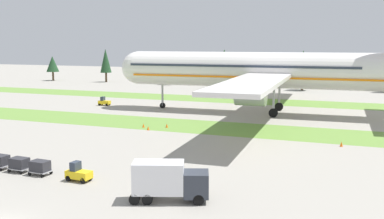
{
  "coord_description": "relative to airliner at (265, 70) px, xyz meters",
  "views": [
    {
      "loc": [
        25.82,
        -25.36,
        14.04
      ],
      "look_at": [
        2.9,
        36.64,
        4.0
      ],
      "focal_mm": 41.63,
      "sensor_mm": 36.0,
      "label": 1
    }
  ],
  "objects": [
    {
      "name": "cargo_dolly_second",
      "position": [
        -17.07,
        -49.33,
        -7.7
      ],
      "size": [
        2.29,
        1.63,
        1.55
      ],
      "rotation": [
        0.0,
        0.0,
        -1.63
      ],
      "color": "#A3A3A8",
      "rests_on": "ground"
    },
    {
      "name": "airliner",
      "position": [
        0.0,
        0.0,
        0.0
      ],
      "size": [
        61.67,
        76.04,
        24.03
      ],
      "rotation": [
        0.0,
        0.0,
        1.61
      ],
      "color": "silver",
      "rests_on": "ground"
    },
    {
      "name": "taxiway_marker_0",
      "position": [
        -15.82,
        -21.61,
        -8.3
      ],
      "size": [
        0.44,
        0.44,
        0.64
      ],
      "primitive_type": "cone",
      "color": "orange",
      "rests_on": "ground"
    },
    {
      "name": "pushback_tractor",
      "position": [
        -35.69,
        -1.33,
        -7.81
      ],
      "size": [
        2.65,
        1.4,
        1.97
      ],
      "rotation": [
        0.0,
        0.0,
        4.75
      ],
      "color": "yellow",
      "rests_on": "ground"
    },
    {
      "name": "grass_strip_near",
      "position": [
        -8.87,
        -17.69,
        -8.62
      ],
      "size": [
        320.0,
        11.63,
        0.01
      ],
      "primitive_type": "cube",
      "color": "olive",
      "rests_on": "ground"
    },
    {
      "name": "catering_truck",
      "position": [
        1.82,
        -51.99,
        -6.67
      ],
      "size": [
        7.32,
        4.48,
        3.58
      ],
      "rotation": [
        0.0,
        0.0,
        -1.23
      ],
      "color": "#2D333D",
      "rests_on": "ground"
    },
    {
      "name": "taxiway_marker_3",
      "position": [
        -14.05,
        -23.47,
        -8.29
      ],
      "size": [
        0.44,
        0.44,
        0.66
      ],
      "primitive_type": "cone",
      "color": "orange",
      "rests_on": "ground"
    },
    {
      "name": "taxiway_marker_1",
      "position": [
        -12.11,
        -20.41,
        -8.29
      ],
      "size": [
        0.44,
        0.44,
        0.66
      ],
      "primitive_type": "cone",
      "color": "orange",
      "rests_on": "ground"
    },
    {
      "name": "cargo_dolly_third",
      "position": [
        -19.96,
        -49.15,
        -7.7
      ],
      "size": [
        2.29,
        1.63,
        1.55
      ],
      "rotation": [
        0.0,
        0.0,
        -1.63
      ],
      "color": "#A3A3A8",
      "rests_on": "ground"
    },
    {
      "name": "ground_crew_marshaller",
      "position": [
        3.78,
        -48.98,
        -7.68
      ],
      "size": [
        0.55,
        0.36,
        1.74
      ],
      "rotation": [
        0.0,
        0.0,
        3.29
      ],
      "color": "black",
      "rests_on": "ground"
    },
    {
      "name": "taxiway_marker_2",
      "position": [
        15.55,
        -24.64,
        -8.28
      ],
      "size": [
        0.44,
        0.44,
        0.68
      ],
      "primitive_type": "cone",
      "color": "orange",
      "rests_on": "ground"
    },
    {
      "name": "grass_strip_far",
      "position": [
        -8.87,
        17.57,
        -8.62
      ],
      "size": [
        320.0,
        11.63,
        0.01
      ],
      "primitive_type": "cube",
      "color": "olive",
      "rests_on": "ground"
    },
    {
      "name": "cargo_dolly_lead",
      "position": [
        -14.17,
        -49.51,
        -7.7
      ],
      "size": [
        2.29,
        1.63,
        1.55
      ],
      "rotation": [
        0.0,
        0.0,
        -1.63
      ],
      "color": "#A3A3A8",
      "rests_on": "ground"
    },
    {
      "name": "distant_tree_line",
      "position": [
        -0.25,
        48.57,
        -1.39
      ],
      "size": [
        163.52,
        9.59,
        11.93
      ],
      "color": "#4C3823",
      "rests_on": "ground"
    },
    {
      "name": "baggage_tug",
      "position": [
        -9.16,
        -49.83,
        -7.81
      ],
      "size": [
        2.68,
        1.46,
        1.97
      ],
      "rotation": [
        0.0,
        0.0,
        -1.63
      ],
      "color": "yellow",
      "rests_on": "ground"
    }
  ]
}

